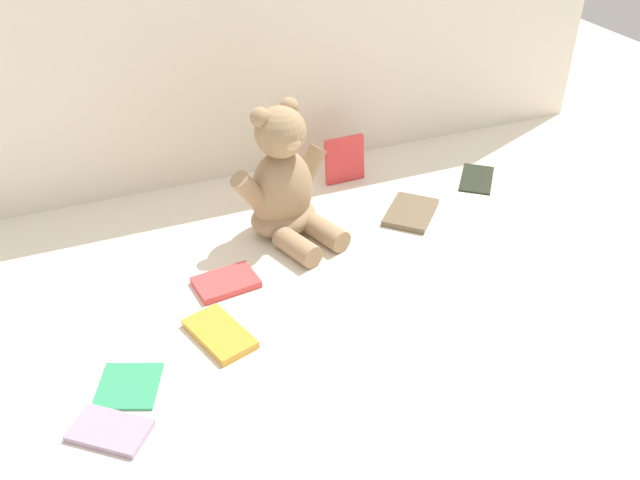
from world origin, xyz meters
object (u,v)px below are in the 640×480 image
object	(u,v)px
book_case_0	(110,430)
book_case_2	(345,160)
book_case_3	(226,282)
book_case_6	(220,334)
teddy_bear	(283,187)
book_case_1	(477,178)
book_case_5	(128,385)
book_case_4	(411,212)

from	to	relation	value
book_case_0	book_case_2	distance (m)	0.83
book_case_3	book_case_6	distance (m)	0.14
teddy_bear	book_case_2	bearing A→B (deg)	17.44
book_case_6	book_case_1	bearing A→B (deg)	5.70
book_case_1	book_case_2	size ratio (longest dim) A/B	1.26
teddy_bear	book_case_3	distance (m)	0.23
book_case_2	book_case_5	xyz separation A→B (m)	(-0.58, -0.47, -0.05)
book_case_2	book_case_3	xyz separation A→B (m)	(-0.37, -0.28, -0.05)
book_case_0	book_case_2	bearing A→B (deg)	170.80
book_case_0	book_case_4	distance (m)	0.77
book_case_2	book_case_4	world-z (taller)	book_case_2
book_case_6	teddy_bear	bearing A→B (deg)	34.22
teddy_bear	book_case_6	xyz separation A→B (m)	(-0.21, -0.27, -0.10)
teddy_bear	book_case_6	distance (m)	0.35
teddy_bear	book_case_2	xyz separation A→B (m)	(0.20, 0.15, -0.05)
book_case_4	book_case_0	bearing A→B (deg)	-108.65
book_case_5	book_case_2	bearing A→B (deg)	-118.63
teddy_bear	book_case_4	world-z (taller)	teddy_bear
book_case_4	book_case_5	xyz separation A→B (m)	(-0.64, -0.28, -0.00)
book_case_1	book_case_6	bearing A→B (deg)	-118.73
book_case_5	book_case_1	bearing A→B (deg)	-135.65
teddy_bear	book_case_4	distance (m)	0.29
book_case_2	book_case_5	bearing A→B (deg)	-142.16
teddy_bear	book_case_6	world-z (taller)	teddy_bear
book_case_1	book_case_3	bearing A→B (deg)	-127.52
book_case_1	book_case_4	world-z (taller)	book_case_4
book_case_2	teddy_bear	bearing A→B (deg)	-145.15
teddy_bear	book_case_1	xyz separation A→B (m)	(0.49, 0.03, -0.10)
book_case_5	book_case_6	world-z (taller)	book_case_6
book_case_0	book_case_1	bearing A→B (deg)	154.59
teddy_bear	book_case_5	xyz separation A→B (m)	(-0.37, -0.32, -0.10)
book_case_0	book_case_6	distance (m)	0.24
book_case_1	book_case_2	distance (m)	0.32
book_case_2	book_case_5	size ratio (longest dim) A/B	1.11
book_case_2	book_case_6	bearing A→B (deg)	-136.50
teddy_bear	book_case_0	size ratio (longest dim) A/B	2.52
book_case_4	book_case_5	distance (m)	0.70
book_case_4	book_case_6	world-z (taller)	same
book_case_0	book_case_4	xyz separation A→B (m)	(0.68, 0.36, 0.00)
teddy_bear	book_case_0	world-z (taller)	teddy_bear
book_case_5	book_case_6	size ratio (longest dim) A/B	0.74
book_case_1	book_case_3	distance (m)	0.68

